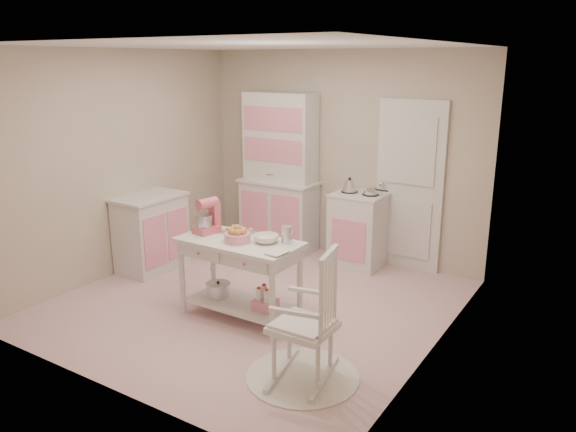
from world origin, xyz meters
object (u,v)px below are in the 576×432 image
Objects in this scene: hutch at (279,172)px; stove at (358,230)px; stand_mixer at (206,216)px; bread_basket at (237,237)px; rocking_chair at (303,315)px; base_cabinet at (151,233)px; work_table at (240,279)px.

hutch reaches higher than stove.
bread_basket is at bearing 1.87° from stand_mixer.
hutch is at bearing 177.61° from stove.
stand_mixer reaches higher than stove.
base_cabinet is at bearing 146.65° from rocking_chair.
hutch is 2.03m from stand_mixer.
bread_basket is (1.73, -0.55, 0.39)m from base_cabinet.
hutch is at bearing 114.95° from rocking_chair.
rocking_chair is at bearing -53.49° from hutch.
rocking_chair is (1.94, -2.62, -0.49)m from hutch.
work_table is at bearing -66.94° from hutch.
bread_basket is at bearing -66.97° from hutch.
work_table is 0.71m from stand_mixer.
hutch is 2.23m from bread_basket.
bread_basket is (0.44, -0.07, -0.12)m from stand_mixer.
rocking_chair is at bearing -21.78° from base_cabinet.
base_cabinet is 3.01m from rocking_chair.
stove is 3.68× the size of bread_basket.
work_table is 0.45m from bread_basket.
stand_mixer is at bearing 177.27° from work_table.
rocking_chair is at bearing -29.74° from work_table.
hutch reaches higher than rocking_chair.
base_cabinet is at bearing 162.48° from bread_basket.
stove is 1.00× the size of base_cabinet.
stand_mixer reaches higher than base_cabinet.
base_cabinet is 0.84× the size of rocking_chair.
rocking_chair is 0.92× the size of work_table.
base_cabinet is (-0.86, -1.50, -0.58)m from hutch.
rocking_chair is 4.40× the size of bread_basket.
rocking_chair is at bearing -73.94° from stove.
base_cabinet is 2.71× the size of stand_mixer.
work_table is at bearing -16.18° from base_cabinet.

